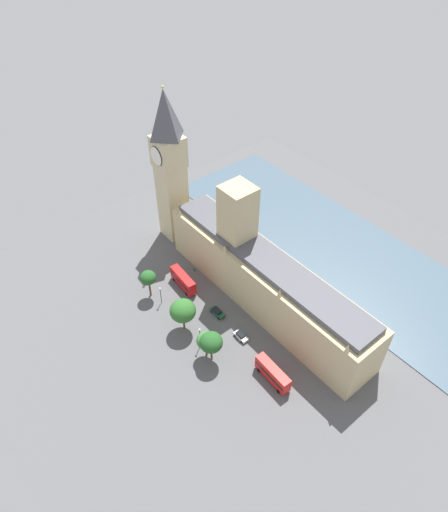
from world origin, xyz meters
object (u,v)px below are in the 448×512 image
Objects in this scene: plane_tree_trailing at (148,278)px; street_lamp_leading at (160,292)px; double_decker_bus_near_tower at (183,280)px; double_decker_bus_corner at (273,373)px; plane_tree_by_river_gate at (206,341)px; plane_tree_opposite_hall at (183,311)px; pedestrian_far_end at (194,269)px; parliament_building at (262,276)px; plane_tree_kerbside at (211,342)px; clock_tower at (170,166)px; street_lamp_slot_10 at (200,334)px; car_dark_green_under_trees at (217,312)px; car_white_midblock at (241,336)px.

plane_tree_trailing is 1.52× the size of street_lamp_leading.
double_decker_bus_near_tower and double_decker_bus_corner have the same top height.
plane_tree_by_river_gate is at bearing 89.73° from plane_tree_trailing.
double_decker_bus_corner is (1.52, 39.69, 0.00)m from double_decker_bus_near_tower.
street_lamp_leading is at bearing -91.61° from plane_tree_opposite_hall.
pedestrian_far_end is at bearing 81.97° from double_decker_bus_corner.
parliament_building is 24.61m from pedestrian_far_end.
plane_tree_kerbside is at bearing 121.47° from double_decker_bus_corner.
street_lamp_leading reaches higher than double_decker_bus_near_tower.
street_lamp_leading is at bearing -92.55° from plane_tree_by_river_gate.
street_lamp_slot_10 is (21.61, 42.55, -21.28)m from clock_tower.
pedestrian_far_end is at bearing -120.53° from plane_tree_by_river_gate.
car_dark_green_under_trees is 1.14× the size of car_white_midblock.
car_dark_green_under_trees is at bearing -139.92° from plane_tree_by_river_gate.
plane_tree_trailing reaches higher than street_lamp_slot_10.
plane_tree_kerbside is at bearing 90.20° from plane_tree_trailing.
street_lamp_leading is at bearing 102.76° from double_decker_bus_corner.
plane_tree_by_river_gate reaches higher than double_decker_bus_corner.
street_lamp_slot_10 is (-0.51, -3.37, -1.21)m from plane_tree_by_river_gate.
street_lamp_slot_10 is at bearing -110.21° from double_decker_bus_near_tower.
plane_tree_opposite_hall is at bearing -11.54° from car_dark_green_under_trees.
double_decker_bus_corner is 1.76× the size of street_lamp_leading.
plane_tree_kerbside is 2.06m from plane_tree_by_river_gate.
pedestrian_far_end is 0.17× the size of plane_tree_kerbside.
plane_tree_kerbside is at bearing 65.35° from clock_tower.
plane_tree_opposite_hall is at bearing -92.03° from plane_tree_kerbside.
street_lamp_leading reaches higher than car_dark_green_under_trees.
plane_tree_trailing reaches higher than car_dark_green_under_trees.
double_decker_bus_corner is 16.71m from plane_tree_kerbside.
double_decker_bus_near_tower is 25.32m from car_white_midblock.
double_decker_bus_near_tower is (14.29, -18.37, -6.82)m from parliament_building.
street_lamp_leading is 0.87× the size of street_lamp_slot_10.
parliament_building is 23.96m from plane_tree_opposite_hall.
clock_tower is 54.77m from plane_tree_by_river_gate.
street_lamp_slot_10 reaches higher than double_decker_bus_corner.
car_white_midblock is 0.40× the size of double_decker_bus_corner.
clock_tower reaches higher than street_lamp_leading.
parliament_building is at bearing -48.33° from double_decker_bus_near_tower.
plane_tree_kerbside is 1.58× the size of street_lamp_leading.
plane_tree_by_river_gate is 10.94m from plane_tree_opposite_hall.
plane_tree_trailing is (0.10, -28.76, 0.16)m from plane_tree_kerbside.
parliament_building is at bearing -174.99° from street_lamp_slot_10.
car_dark_green_under_trees is 21.76m from plane_tree_trailing.
car_dark_green_under_trees is (11.44, 36.93, -25.16)m from clock_tower.
street_lamp_slot_10 is (10.17, 5.62, 3.88)m from car_dark_green_under_trees.
parliament_building reaches higher than street_lamp_slot_10.
plane_tree_trailing is at bearing -78.68° from street_lamp_leading.
double_decker_bus_near_tower is at bearing -86.76° from car_dark_green_under_trees.
plane_tree_by_river_gate is 1.35× the size of street_lamp_leading.
pedestrian_far_end is 0.18× the size of plane_tree_trailing.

